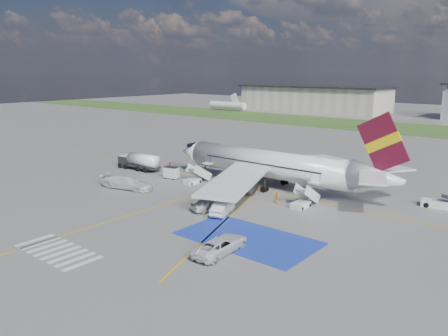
{
  "coord_description": "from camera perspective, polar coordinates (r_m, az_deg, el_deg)",
  "views": [
    {
      "loc": [
        34.64,
        -37.44,
        16.52
      ],
      "look_at": [
        -2.66,
        7.53,
        3.5
      ],
      "focal_mm": 35.0,
      "sensor_mm": 36.0,
      "label": 1
    }
  ],
  "objects": [
    {
      "name": "car_silver_a",
      "position": [
        52.83,
        -1.83,
        -4.76
      ],
      "size": [
        3.39,
        5.02,
        1.59
      ],
      "primitive_type": "imported",
      "rotation": [
        0.0,
        0.0,
        2.78
      ],
      "color": "silver",
      "rests_on": "ground"
    },
    {
      "name": "ground",
      "position": [
        53.62,
        -2.96,
        -5.4
      ],
      "size": [
        400.0,
        400.0,
        0.0
      ],
      "primitive_type": "plane",
      "color": "#60605E",
      "rests_on": "ground"
    },
    {
      "name": "terminal_west",
      "position": [
        190.28,
        11.63,
        8.84
      ],
      "size": [
        60.0,
        22.0,
        10.0
      ],
      "primitive_type": "cube",
      "color": "#A19A8B",
      "rests_on": "ground"
    },
    {
      "name": "van_white_a",
      "position": [
        41.01,
        -0.44,
        -9.72
      ],
      "size": [
        2.85,
        5.37,
        1.94
      ],
      "primitive_type": "imported",
      "rotation": [
        0.0,
        0.0,
        3.23
      ],
      "color": "silver",
      "rests_on": "ground"
    },
    {
      "name": "taxiway_line_main",
      "position": [
        62.59,
        4.5,
        -2.78
      ],
      "size": [
        120.0,
        0.2,
        0.01
      ],
      "primitive_type": "cube",
      "color": "gold",
      "rests_on": "ground"
    },
    {
      "name": "taxiway_line_diag",
      "position": [
        62.59,
        4.5,
        -2.78
      ],
      "size": [
        20.71,
        56.45,
        0.01
      ],
      "primitive_type": "cube",
      "rotation": [
        0.0,
        0.0,
        0.35
      ],
      "color": "gold",
      "rests_on": "ground"
    },
    {
      "name": "fuel_tanker",
      "position": [
        75.77,
        -11.01,
        0.65
      ],
      "size": [
        8.42,
        2.89,
        2.82
      ],
      "rotation": [
        0.0,
        0.0,
        0.07
      ],
      "color": "black",
      "rests_on": "ground"
    },
    {
      "name": "airstairs_fwd",
      "position": [
        65.81,
        -3.93,
        -1.45
      ],
      "size": [
        1.9,
        5.2,
        3.6
      ],
      "color": "silver",
      "rests_on": "ground"
    },
    {
      "name": "crew_nose",
      "position": [
        73.63,
        -7.1,
        0.17
      ],
      "size": [
        1.02,
        1.04,
        1.68
      ],
      "primitive_type": "imported",
      "rotation": [
        0.0,
        0.0,
        -0.85
      ],
      "color": "#E6560C",
      "rests_on": "ground"
    },
    {
      "name": "belt_loader",
      "position": [
        60.31,
        26.83,
        -4.32
      ],
      "size": [
        5.74,
        2.96,
        1.66
      ],
      "rotation": [
        0.0,
        0.0,
        0.2
      ],
      "color": "silver",
      "rests_on": "ground"
    },
    {
      "name": "airstairs_aft",
      "position": [
        55.13,
        10.19,
        -4.4
      ],
      "size": [
        1.9,
        5.2,
        3.6
      ],
      "color": "silver",
      "rests_on": "ground"
    },
    {
      "name": "gpu_cart",
      "position": [
        68.9,
        -6.88,
        -0.67
      ],
      "size": [
        2.49,
        1.84,
        1.89
      ],
      "rotation": [
        0.0,
        0.0,
        0.18
      ],
      "color": "silver",
      "rests_on": "ground"
    },
    {
      "name": "grass_strip",
      "position": [
        137.89,
        24.91,
        4.52
      ],
      "size": [
        400.0,
        30.0,
        0.01
      ],
      "primitive_type": "cube",
      "color": "#2D4C1E",
      "rests_on": "ground"
    },
    {
      "name": "crosswalk",
      "position": [
        44.48,
        -20.92,
        -10.1
      ],
      "size": [
        9.0,
        4.0,
        0.01
      ],
      "color": "silver",
      "rests_on": "ground"
    },
    {
      "name": "crew_aft",
      "position": [
        56.04,
        6.96,
        -3.83
      ],
      "size": [
        0.83,
        1.0,
        1.6
      ],
      "primitive_type": "imported",
      "rotation": [
        0.0,
        0.0,
        2.14
      ],
      "color": "orange",
      "rests_on": "ground"
    },
    {
      "name": "staging_box",
      "position": [
        44.7,
        3.1,
        -9.14
      ],
      "size": [
        14.0,
        8.0,
        0.01
      ],
      "primitive_type": "cube",
      "color": "#1A35A1",
      "rests_on": "ground"
    },
    {
      "name": "taxiway_line_cross",
      "position": [
        50.96,
        -14.87,
        -6.78
      ],
      "size": [
        0.2,
        60.0,
        0.01
      ],
      "primitive_type": "cube",
      "color": "gold",
      "rests_on": "ground"
    },
    {
      "name": "car_silver_b",
      "position": [
        51.52,
        -0.24,
        -5.25
      ],
      "size": [
        3.07,
        4.89,
        1.52
      ],
      "primitive_type": "imported",
      "rotation": [
        0.0,
        0.0,
        3.48
      ],
      "color": "#B7B9BE",
      "rests_on": "ground"
    },
    {
      "name": "airliner",
      "position": [
        62.58,
        6.73,
        0.37
      ],
      "size": [
        36.81,
        32.95,
        11.92
      ],
      "color": "silver",
      "rests_on": "ground"
    },
    {
      "name": "van_white_b",
      "position": [
        63.97,
        -12.58,
        -1.58
      ],
      "size": [
        6.67,
        3.81,
        2.46
      ],
      "primitive_type": "imported",
      "rotation": [
        0.0,
        0.0,
        1.78
      ],
      "color": "silver",
      "rests_on": "ground"
    },
    {
      "name": "crew_fwd",
      "position": [
        63.97,
        0.4,
        -1.67
      ],
      "size": [
        0.69,
        0.63,
        1.59
      ],
      "primitive_type": "imported",
      "rotation": [
        0.0,
        0.0,
        0.55
      ],
      "color": "#FF5F0D",
      "rests_on": "ground"
    }
  ]
}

